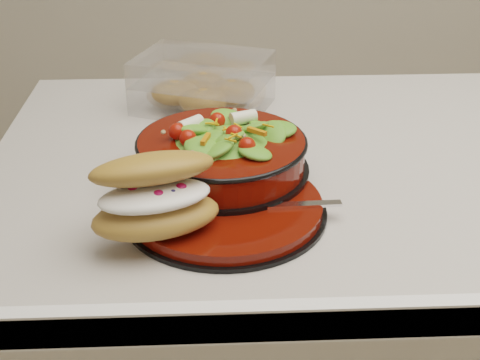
{
  "coord_description": "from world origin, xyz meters",
  "views": [
    {
      "loc": [
        -0.27,
        -0.92,
        1.36
      ],
      "look_at": [
        -0.24,
        -0.15,
        0.94
      ],
      "focal_mm": 50.0,
      "sensor_mm": 36.0,
      "label": 1
    }
  ],
  "objects_px": {
    "dinner_plate": "(226,208)",
    "fork": "(273,206)",
    "croissant": "(155,196)",
    "pastry_box": "(203,85)",
    "salad_bowl": "(222,147)"
  },
  "relations": [
    {
      "from": "croissant",
      "to": "pastry_box",
      "type": "height_order",
      "value": "croissant"
    },
    {
      "from": "salad_bowl",
      "to": "pastry_box",
      "type": "xyz_separation_m",
      "value": [
        -0.03,
        0.29,
        -0.01
      ]
    },
    {
      "from": "dinner_plate",
      "to": "fork",
      "type": "relative_size",
      "value": 1.61
    },
    {
      "from": "salad_bowl",
      "to": "croissant",
      "type": "relative_size",
      "value": 1.44
    },
    {
      "from": "dinner_plate",
      "to": "fork",
      "type": "xyz_separation_m",
      "value": [
        0.06,
        -0.02,
        0.01
      ]
    },
    {
      "from": "fork",
      "to": "croissant",
      "type": "bearing_deg",
      "value": 104.6
    },
    {
      "from": "croissant",
      "to": "fork",
      "type": "relative_size",
      "value": 1.04
    },
    {
      "from": "croissant",
      "to": "pastry_box",
      "type": "bearing_deg",
      "value": 67.57
    },
    {
      "from": "dinner_plate",
      "to": "croissant",
      "type": "xyz_separation_m",
      "value": [
        -0.09,
        -0.06,
        0.06
      ]
    },
    {
      "from": "salad_bowl",
      "to": "fork",
      "type": "bearing_deg",
      "value": -58.46
    },
    {
      "from": "dinner_plate",
      "to": "salad_bowl",
      "type": "relative_size",
      "value": 1.08
    },
    {
      "from": "salad_bowl",
      "to": "croissant",
      "type": "height_order",
      "value": "salad_bowl"
    },
    {
      "from": "pastry_box",
      "to": "fork",
      "type": "bearing_deg",
      "value": -56.15
    },
    {
      "from": "dinner_plate",
      "to": "salad_bowl",
      "type": "xyz_separation_m",
      "value": [
        -0.0,
        0.09,
        0.05
      ]
    },
    {
      "from": "pastry_box",
      "to": "croissant",
      "type": "bearing_deg",
      "value": -76.25
    }
  ]
}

